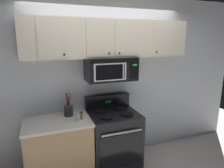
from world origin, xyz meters
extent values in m
cube|color=silver|center=(0.00, 0.79, 1.35)|extent=(5.20, 0.10, 2.70)
cube|color=black|center=(0.00, 0.42, 0.45)|extent=(0.76, 0.64, 0.90)
cube|color=black|center=(0.00, 0.09, 0.44)|extent=(0.67, 0.01, 0.52)
cylinder|color=#B7BABF|center=(0.00, 0.06, 0.74)|extent=(0.61, 0.03, 0.03)
cube|color=black|center=(0.00, 0.70, 1.01)|extent=(0.76, 0.07, 0.22)
cube|color=#19D83F|center=(0.00, 0.67, 1.01)|extent=(0.10, 0.00, 0.04)
cylinder|color=black|center=(-0.16, 0.28, 0.91)|extent=(0.19, 0.19, 0.02)
cylinder|color=black|center=(0.16, 0.28, 0.91)|extent=(0.19, 0.19, 0.02)
cylinder|color=black|center=(-0.16, 0.56, 0.91)|extent=(0.19, 0.19, 0.02)
cylinder|color=black|center=(0.16, 0.56, 0.91)|extent=(0.19, 0.19, 0.02)
cube|color=black|center=(0.00, 0.54, 1.57)|extent=(0.76, 0.39, 0.35)
cube|color=black|center=(0.00, 0.35, 1.72)|extent=(0.73, 0.01, 0.06)
cube|color=white|center=(-0.07, 0.35, 1.56)|extent=(0.49, 0.01, 0.25)
cube|color=black|center=(-0.08, 0.34, 1.56)|extent=(0.44, 0.01, 0.22)
cube|color=black|center=(0.30, 0.35, 1.56)|extent=(0.14, 0.01, 0.25)
cube|color=#19D83F|center=(0.30, 0.34, 1.65)|extent=(0.07, 0.00, 0.03)
cylinder|color=#B7BABF|center=(0.11, 0.32, 1.56)|extent=(0.02, 0.02, 0.23)
cube|color=beige|center=(0.00, 0.57, 2.02)|extent=(2.50, 0.33, 0.55)
cube|color=beige|center=(-0.83, 0.40, 2.02)|extent=(0.38, 0.01, 0.51)
sphere|color=black|center=(-0.70, 0.39, 1.82)|extent=(0.03, 0.03, 0.03)
cube|color=beige|center=(-0.21, 0.40, 2.02)|extent=(0.38, 0.01, 0.51)
sphere|color=black|center=(-0.08, 0.39, 1.82)|extent=(0.03, 0.03, 0.03)
cube|color=beige|center=(0.21, 0.40, 2.02)|extent=(0.38, 0.01, 0.51)
sphere|color=black|center=(0.08, 0.39, 1.82)|extent=(0.03, 0.03, 0.03)
cube|color=beige|center=(0.83, 0.40, 2.02)|extent=(0.38, 0.01, 0.51)
sphere|color=black|center=(0.70, 0.39, 1.82)|extent=(0.03, 0.03, 0.03)
cube|color=tan|center=(-0.84, 0.43, 0.43)|extent=(0.90, 0.62, 0.86)
cube|color=beige|center=(-0.84, 0.43, 0.88)|extent=(0.93, 0.65, 0.03)
cylinder|color=#2D2D33|center=(-0.66, 0.56, 0.98)|extent=(0.13, 0.13, 0.16)
cylinder|color=black|center=(-0.67, 0.55, 1.12)|extent=(0.05, 0.02, 0.27)
cylinder|color=#A87A47|center=(-0.65, 0.59, 1.12)|extent=(0.02, 0.05, 0.27)
cylinder|color=tan|center=(-0.66, 0.58, 1.14)|extent=(0.08, 0.06, 0.31)
cylinder|color=red|center=(-0.65, 0.57, 1.11)|extent=(0.07, 0.06, 0.26)
cylinder|color=white|center=(-0.57, 0.31, 0.95)|extent=(0.05, 0.05, 0.09)
cylinder|color=#B7BABF|center=(-0.57, 0.31, 1.00)|extent=(0.04, 0.04, 0.02)
cylinder|color=olive|center=(-0.51, 0.37, 0.95)|extent=(0.04, 0.04, 0.10)
cylinder|color=black|center=(-0.51, 0.37, 1.00)|extent=(0.04, 0.04, 0.02)
camera|label=1|loc=(-1.00, -2.23, 2.00)|focal=31.24mm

